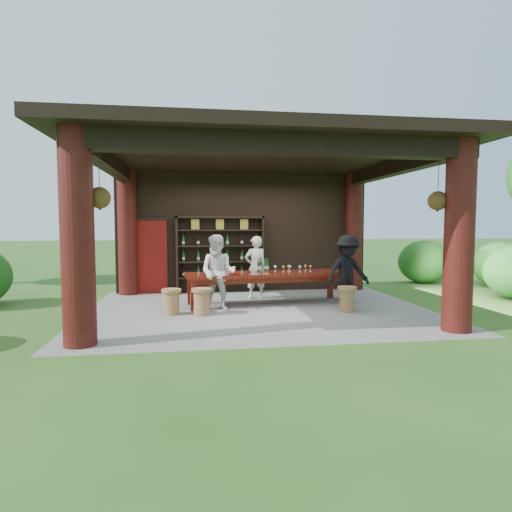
{
  "coord_description": "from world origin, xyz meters",
  "views": [
    {
      "loc": [
        -1.39,
        -9.21,
        1.85
      ],
      "look_at": [
        0.0,
        0.4,
        1.15
      ],
      "focal_mm": 30.0,
      "sensor_mm": 36.0,
      "label": 1
    }
  ],
  "objects": [
    {
      "name": "table_glasses",
      "position": [
        0.94,
        0.7,
        0.82
      ],
      "size": [
        0.91,
        0.24,
        0.15
      ],
      "color": "silver",
      "rests_on": "tasting_table"
    },
    {
      "name": "stool_far_left",
      "position": [
        -1.87,
        -0.28,
        0.28
      ],
      "size": [
        0.41,
        0.41,
        0.53
      ],
      "rotation": [
        0.0,
        0.0,
        0.3
      ],
      "color": "brown",
      "rests_on": "ground"
    },
    {
      "name": "tasting_table",
      "position": [
        0.29,
        0.6,
        0.64
      ],
      "size": [
        3.85,
        1.35,
        0.75
      ],
      "rotation": [
        0.0,
        0.0,
        0.1
      ],
      "color": "#52110B",
      "rests_on": "ground"
    },
    {
      "name": "trees",
      "position": [
        3.52,
        1.76,
        3.37
      ],
      "size": [
        21.73,
        10.0,
        4.8
      ],
      "color": "#3F2819",
      "rests_on": "ground"
    },
    {
      "name": "shrubs",
      "position": [
        2.74,
        0.62,
        0.57
      ],
      "size": [
        15.63,
        7.58,
        1.36
      ],
      "color": "#194C14",
      "rests_on": "ground"
    },
    {
      "name": "wine_shelf",
      "position": [
        -0.69,
        2.45,
        1.05
      ],
      "size": [
        2.38,
        0.36,
        2.1
      ],
      "color": "black",
      "rests_on": "ground"
    },
    {
      "name": "pavilion",
      "position": [
        -0.01,
        0.43,
        2.13
      ],
      "size": [
        7.5,
        6.0,
        3.6
      ],
      "color": "slate",
      "rests_on": "ground"
    },
    {
      "name": "stool_near_left",
      "position": [
        -1.25,
        -0.42,
        0.29
      ],
      "size": [
        0.42,
        0.42,
        0.55
      ],
      "rotation": [
        0.0,
        0.0,
        0.0
      ],
      "color": "brown",
      "rests_on": "ground"
    },
    {
      "name": "ground",
      "position": [
        0.0,
        0.0,
        0.0
      ],
      "size": [
        90.0,
        90.0,
        0.0
      ],
      "primitive_type": "plane",
      "color": "#2D5119",
      "rests_on": "ground"
    },
    {
      "name": "stool_near_right",
      "position": [
        1.84,
        -0.51,
        0.29
      ],
      "size": [
        0.41,
        0.41,
        0.54
      ],
      "rotation": [
        0.0,
        0.0,
        0.23
      ],
      "color": "brown",
      "rests_on": "ground"
    },
    {
      "name": "guest_woman",
      "position": [
        -0.88,
        0.03,
        0.82
      ],
      "size": [
        0.96,
        0.85,
        1.65
      ],
      "primitive_type": "imported",
      "rotation": [
        0.0,
        0.0,
        -0.33
      ],
      "color": "silver",
      "rests_on": "ground"
    },
    {
      "name": "table_bottles",
      "position": [
        0.27,
        0.92,
        0.9
      ],
      "size": [
        0.3,
        0.18,
        0.31
      ],
      "color": "#194C1E",
      "rests_on": "tasting_table"
    },
    {
      "name": "napkin_basket",
      "position": [
        -0.74,
        0.42,
        0.82
      ],
      "size": [
        0.28,
        0.21,
        0.14
      ],
      "primitive_type": "cube",
      "rotation": [
        0.0,
        0.0,
        0.1
      ],
      "color": "#BF6672",
      "rests_on": "tasting_table"
    },
    {
      "name": "guest_man",
      "position": [
        1.97,
        -0.18,
        0.82
      ],
      "size": [
        1.16,
        0.82,
        1.63
      ],
      "primitive_type": "imported",
      "rotation": [
        0.0,
        0.0,
        0.21
      ],
      "color": "black",
      "rests_on": "ground"
    },
    {
      "name": "host",
      "position": [
        0.14,
        1.44,
        0.79
      ],
      "size": [
        0.64,
        0.49,
        1.58
      ],
      "primitive_type": "imported",
      "rotation": [
        0.0,
        0.0,
        3.36
      ],
      "color": "white",
      "rests_on": "ground"
    }
  ]
}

